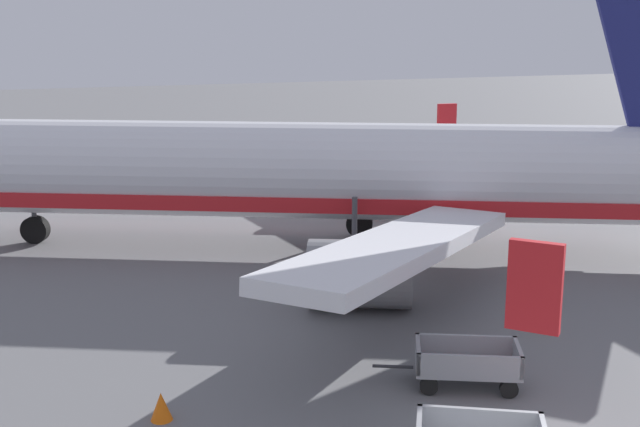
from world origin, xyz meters
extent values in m
cylinder|color=silver|center=(1.31, 18.52, 3.15)|extent=(28.48, 16.74, 3.70)
cube|color=red|center=(1.31, 18.52, 2.13)|extent=(25.72, 15.23, 0.56)
cube|color=silver|center=(1.26, 9.21, 2.48)|extent=(11.47, 10.55, 1.35)
cube|color=red|center=(0.70, 2.22, 3.43)|extent=(0.88, 0.96, 1.90)
cylinder|color=gray|center=(0.86, 11.15, 1.13)|extent=(3.80, 3.31, 2.10)
cube|color=silver|center=(8.74, 24.14, 2.48)|extent=(3.63, 13.17, 1.35)
cube|color=red|center=(13.99, 28.78, 3.43)|extent=(1.11, 0.29, 1.90)
cylinder|color=gray|center=(6.94, 23.30, 1.13)|extent=(3.80, 3.31, 2.10)
cylinder|color=#4C4C51|center=(-8.08, 23.22, 1.57)|extent=(0.20, 0.20, 2.04)
cylinder|color=black|center=(-8.08, 23.22, 0.55)|extent=(1.19, 0.89, 1.10)
cylinder|color=#4C4C51|center=(2.56, 15.44, 1.57)|extent=(0.20, 0.20, 2.04)
cylinder|color=black|center=(2.56, 15.44, 0.55)|extent=(1.19, 0.89, 1.10)
cylinder|color=#4C4C51|center=(4.53, 19.37, 1.57)|extent=(0.20, 0.20, 2.04)
cylinder|color=black|center=(4.53, 19.37, 0.55)|extent=(1.19, 0.89, 1.10)
cube|color=gray|center=(-0.59, 2.03, 0.80)|extent=(2.22, 1.32, 0.55)
cube|color=gray|center=(0.99, 5.06, 0.48)|extent=(2.86, 2.37, 0.08)
cube|color=gray|center=(0.70, 4.48, 0.80)|extent=(2.28, 1.21, 0.55)
cube|color=gray|center=(1.28, 5.64, 0.80)|extent=(2.28, 1.21, 0.55)
cube|color=gray|center=(-0.09, 5.59, 0.80)|extent=(0.72, 1.30, 0.55)
cube|color=gray|center=(2.06, 4.52, 0.80)|extent=(0.72, 1.30, 0.55)
cylinder|color=#2D2D33|center=(-0.62, 5.86, 0.44)|extent=(0.93, 0.52, 0.08)
cylinder|color=black|center=(-0.10, 4.97, 0.22)|extent=(0.47, 0.34, 0.44)
cylinder|color=black|center=(0.40, 5.98, 0.22)|extent=(0.47, 0.34, 0.44)
cylinder|color=black|center=(1.57, 4.14, 0.22)|extent=(0.47, 0.34, 0.44)
cylinder|color=black|center=(2.08, 5.14, 0.22)|extent=(0.47, 0.34, 0.44)
cone|color=orange|center=(-6.29, 6.02, 0.33)|extent=(0.49, 0.49, 0.65)
cone|color=orange|center=(4.96, 7.55, 0.37)|extent=(0.56, 0.56, 0.74)
camera|label=1|loc=(-9.18, -11.02, 8.61)|focal=46.29mm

